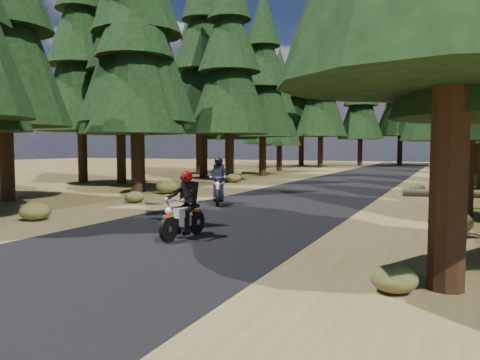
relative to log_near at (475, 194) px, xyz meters
The scene contains 9 objects.
ground 12.28m from the log_near, 122.32° to the right, with size 120.00×120.00×0.00m, color #4D3D1B.
road 8.49m from the log_near, 140.67° to the right, with size 6.00×100.00×0.01m, color black.
shoulder_l 12.40m from the log_near, 154.27° to the right, with size 3.20×100.00×0.01m, color brown.
shoulder_r 5.73m from the log_near, 110.07° to the right, with size 3.20×100.00×0.01m, color brown.
pine_forest 14.73m from the log_near, 121.69° to the left, with size 34.59×55.08×16.32m.
log_near is the anchor object (origin of this frame).
understory_shrubs 6.28m from the log_near, 161.68° to the right, with size 16.13×28.67×0.70m.
rider_lead 13.92m from the log_near, 117.33° to the right, with size 0.61×1.72×1.51m.
rider_follow 10.69m from the log_near, 143.22° to the right, with size 1.29×1.96×1.69m.
Camera 1 is at (5.72, -10.99, 2.06)m, focal length 35.00 mm.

